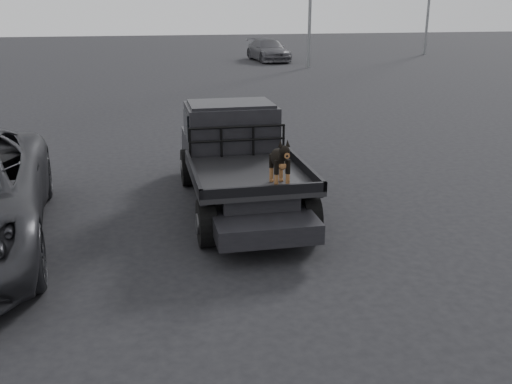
{
  "coord_description": "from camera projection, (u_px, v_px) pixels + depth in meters",
  "views": [
    {
      "loc": [
        -0.97,
        -7.58,
        3.66
      ],
      "look_at": [
        0.55,
        -0.16,
        1.12
      ],
      "focal_mm": 40.0,
      "sensor_mm": 36.0,
      "label": 1
    }
  ],
  "objects": [
    {
      "name": "dog",
      "position": [
        279.0,
        162.0,
        8.85
      ],
      "size": [
        0.32,
        0.6,
        0.74
      ],
      "primitive_type": null,
      "color": "black",
      "rests_on": "flatbed_ute"
    },
    {
      "name": "ute_cab",
      "position": [
        231.0,
        125.0,
        11.19
      ],
      "size": [
        1.72,
        1.3,
        0.88
      ],
      "primitive_type": null,
      "color": "black",
      "rests_on": "flatbed_ute"
    },
    {
      "name": "ground",
      "position": [
        217.0,
        263.0,
        8.39
      ],
      "size": [
        120.0,
        120.0,
        0.0
      ],
      "primitive_type": "plane",
      "color": "black",
      "rests_on": "ground"
    },
    {
      "name": "distant_car_b",
      "position": [
        268.0,
        50.0,
        36.58
      ],
      "size": [
        2.32,
        4.84,
        1.36
      ],
      "primitive_type": "imported",
      "rotation": [
        0.0,
        0.0,
        0.09
      ],
      "color": "#4F4F55",
      "rests_on": "ground"
    },
    {
      "name": "headache_rack",
      "position": [
        237.0,
        142.0,
        10.54
      ],
      "size": [
        1.8,
        0.08,
        0.55
      ],
      "primitive_type": null,
      "color": "black",
      "rests_on": "flatbed_ute"
    },
    {
      "name": "flatbed_ute",
      "position": [
        240.0,
        183.0,
        10.59
      ],
      "size": [
        2.0,
        5.4,
        0.92
      ],
      "primitive_type": null,
      "color": "black",
      "rests_on": "ground"
    }
  ]
}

